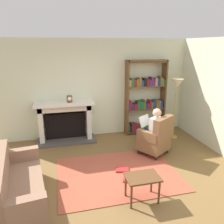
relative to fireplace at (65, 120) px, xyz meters
name	(u,v)px	position (x,y,z in m)	size (l,w,h in m)	color
ground	(122,182)	(0.93, -2.30, -0.58)	(14.00, 14.00, 0.00)	brown
back_wall	(97,89)	(0.93, 0.25, 0.77)	(5.60, 0.10, 2.70)	beige
side_wall_right	(209,93)	(3.58, -1.05, 0.77)	(0.10, 5.20, 2.70)	beige
area_rug	(118,174)	(0.93, -2.00, -0.57)	(2.40, 1.80, 0.01)	#A34A34
fireplace	(65,120)	(0.00, 0.00, 0.00)	(1.57, 0.64, 1.09)	#4C4742
mantel_clock	(70,99)	(0.14, -0.10, 0.60)	(0.14, 0.14, 0.18)	brown
bookshelf	(145,100)	(2.31, 0.03, 0.42)	(1.16, 0.32, 2.13)	brown
armchair_reading	(156,138)	(2.04, -1.39, -0.15)	(0.88, 0.87, 0.97)	#331E14
seated_reader	(152,129)	(1.97, -1.29, 0.04)	(0.55, 0.59, 1.14)	silver
sofa_floral	(17,188)	(-0.88, -2.51, -0.26)	(0.95, 1.78, 0.85)	#8E6A52
side_table	(142,180)	(1.12, -2.86, -0.20)	(0.56, 0.39, 0.45)	brown
scattered_books	(124,173)	(1.05, -2.04, -0.55)	(0.31, 0.62, 0.04)	red
floor_lamp	(177,88)	(2.96, -0.54, 0.84)	(0.32, 0.32, 1.67)	#B7933F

